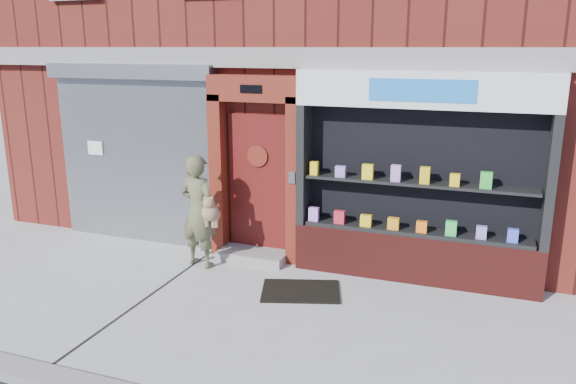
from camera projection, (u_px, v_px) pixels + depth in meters
The scene contains 7 objects.
ground at pixel (254, 313), 7.19m from camera, with size 80.00×80.00×0.00m, color #9E9E99.
building at pixel (366, 12), 11.63m from camera, with size 12.00×8.16×8.00m.
shutter_bay at pixel (135, 143), 9.51m from camera, with size 3.10×0.30×3.04m.
red_door_bay at pixel (256, 169), 8.76m from camera, with size 1.52×0.58×2.90m.
pharmacy_bay at pixel (417, 188), 7.91m from camera, with size 3.50×0.41×3.00m.
woman at pixel (199, 211), 8.54m from camera, with size 0.73×0.54×1.75m.
doormat at pixel (301, 291), 7.80m from camera, with size 1.07×0.75×0.03m, color black.
Camera 1 is at (2.67, -6.02, 3.31)m, focal length 35.00 mm.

